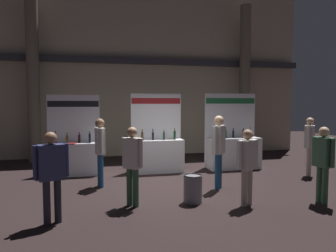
# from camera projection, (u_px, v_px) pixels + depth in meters

# --- Properties ---
(ground_plane) EXTENTS (26.89, 26.89, 0.00)m
(ground_plane) POSITION_uv_depth(u_px,v_px,m) (173.00, 185.00, 8.25)
(ground_plane) COLOR black
(hall_colonnade) EXTENTS (13.45, 1.05, 6.90)m
(hall_colonnade) POSITION_uv_depth(u_px,v_px,m) (144.00, 71.00, 12.83)
(hall_colonnade) COLOR tan
(hall_colonnade) RESTS_ON ground_plane
(exhibitor_booth_0) EXTENTS (1.54, 0.70, 2.38)m
(exhibitor_booth_0) POSITION_uv_depth(u_px,v_px,m) (74.00, 155.00, 9.40)
(exhibitor_booth_0) COLOR white
(exhibitor_booth_0) RESTS_ON ground_plane
(exhibitor_booth_1) EXTENTS (1.60, 0.66, 2.43)m
(exhibitor_booth_1) POSITION_uv_depth(u_px,v_px,m) (158.00, 152.00, 9.79)
(exhibitor_booth_1) COLOR white
(exhibitor_booth_1) RESTS_ON ground_plane
(exhibitor_booth_2) EXTENTS (1.77, 0.66, 2.44)m
(exhibitor_booth_2) POSITION_uv_depth(u_px,v_px,m) (233.00, 150.00, 10.31)
(exhibitor_booth_2) COLOR white
(exhibitor_booth_2) RESTS_ON ground_plane
(trash_bin) EXTENTS (0.40, 0.40, 0.60)m
(trash_bin) POSITION_uv_depth(u_px,v_px,m) (193.00, 189.00, 6.73)
(trash_bin) COLOR slate
(trash_bin) RESTS_ON ground_plane
(visitor_0) EXTENTS (0.50, 0.41, 1.58)m
(visitor_0) POSITION_uv_depth(u_px,v_px,m) (247.00, 160.00, 6.51)
(visitor_0) COLOR #ADA393
(visitor_0) RESTS_ON ground_plane
(visitor_1) EXTENTS (0.30, 0.53, 1.63)m
(visitor_1) POSITION_uv_depth(u_px,v_px,m) (323.00, 158.00, 6.64)
(visitor_1) COLOR #33563D
(visitor_1) RESTS_ON ground_plane
(visitor_4) EXTENTS (0.26, 0.55, 1.74)m
(visitor_4) POSITION_uv_depth(u_px,v_px,m) (100.00, 146.00, 7.97)
(visitor_4) COLOR navy
(visitor_4) RESTS_ON ground_plane
(visitor_5) EXTENTS (0.58, 0.37, 1.62)m
(visitor_5) POSITION_uv_depth(u_px,v_px,m) (51.00, 169.00, 5.51)
(visitor_5) COLOR #23232D
(visitor_5) RESTS_ON ground_plane
(visitor_6) EXTENTS (0.39, 0.38, 1.64)m
(visitor_6) POSITION_uv_depth(u_px,v_px,m) (132.00, 160.00, 6.45)
(visitor_6) COLOR #33563D
(visitor_6) RESTS_ON ground_plane
(visitor_7) EXTENTS (0.42, 0.43, 1.71)m
(visitor_7) POSITION_uv_depth(u_px,v_px,m) (309.00, 141.00, 9.23)
(visitor_7) COLOR #ADA393
(visitor_7) RESTS_ON ground_plane
(visitor_8) EXTENTS (0.42, 0.43, 1.82)m
(visitor_8) POSITION_uv_depth(u_px,v_px,m) (219.00, 145.00, 7.80)
(visitor_8) COLOR navy
(visitor_8) RESTS_ON ground_plane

